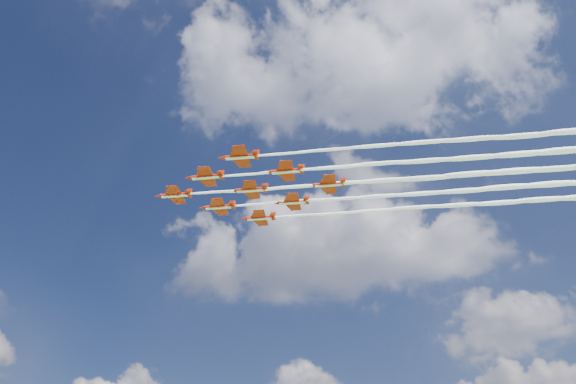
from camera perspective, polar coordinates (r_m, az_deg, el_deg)
name	(u,v)px	position (r m, az deg, el deg)	size (l,w,h in m)	color
jet_lead	(371,181)	(137.83, 8.39, 1.08)	(103.81, 17.95, 2.40)	#AD1E09
jet_row2_port	(413,162)	(133.13, 12.56, 3.02)	(103.81, 17.95, 2.40)	#AD1E09
jet_row2_starb	(409,194)	(144.21, 12.24, -0.20)	(103.81, 17.95, 2.40)	#AD1E09
jet_row3_port	(459,140)	(129.35, 17.02, 5.08)	(103.81, 17.95, 2.40)	#AD1E09
jet_row3_centre	(452,176)	(140.07, 16.33, 1.60)	(103.81, 17.95, 2.40)	#AD1E09
jet_row3_starb	(446,206)	(151.25, 15.74, -1.37)	(103.81, 17.95, 2.40)	#AD1E09
jet_row4_port	(499,155)	(136.83, 20.65, 3.50)	(103.81, 17.95, 2.40)	#AD1E09
jet_row4_starb	(489,189)	(147.63, 19.73, 0.32)	(103.81, 17.95, 2.40)	#AD1E09
jet_tail	(536,170)	(144.90, 23.89, 2.07)	(103.81, 17.95, 2.40)	#AD1E09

